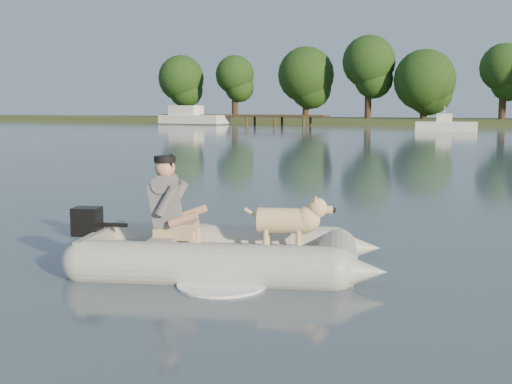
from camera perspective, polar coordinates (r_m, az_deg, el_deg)
The scene contains 8 objects.
water at distance 6.71m, azimuth -5.38°, elevation -7.93°, with size 160.00×160.00×0.00m, color #4F5E6B.
dock at distance 64.60m, azimuth -1.27°, elevation 6.44°, with size 18.00×2.00×1.04m, color #4C331E, non-canonical shape.
dinghy at distance 7.08m, azimuth -2.70°, elevation -2.35°, with size 4.68×3.63×1.34m, color gray, non-canonical shape.
man at distance 7.25m, azimuth -7.89°, elevation -0.75°, with size 0.70×0.60×1.04m, color slate, non-canonical shape.
dog at distance 7.07m, azimuth 2.37°, elevation -2.95°, with size 0.90×0.32×0.60m, color tan, non-canonical shape.
outboard_motor at distance 7.58m, azimuth -14.74°, elevation -4.02°, with size 0.40×0.28×0.76m, color black, non-canonical shape.
cabin_cruiser at distance 66.01m, azimuth -5.60°, elevation 6.82°, with size 7.41×2.65×2.29m, color white, non-canonical shape.
motorboat at distance 50.19m, azimuth 16.59°, elevation 6.21°, with size 4.53×1.74×1.92m, color white, non-canonical shape.
Camera 1 is at (3.36, -5.52, 1.79)m, focal length 45.00 mm.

